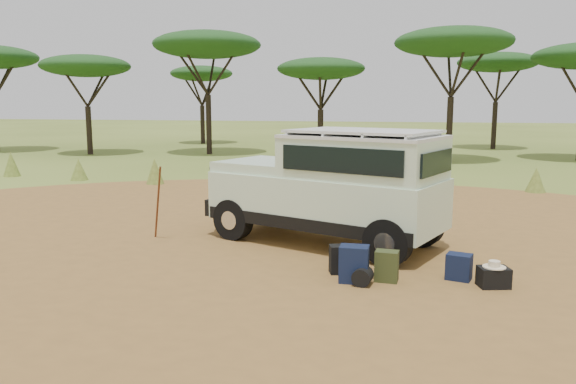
% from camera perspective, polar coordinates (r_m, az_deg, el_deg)
% --- Properties ---
extents(ground, '(140.00, 140.00, 0.00)m').
position_cam_1_polar(ground, '(9.49, -1.89, -7.38)').
color(ground, '#576523').
rests_on(ground, ground).
extents(dirt_clearing, '(23.00, 23.00, 0.01)m').
position_cam_1_polar(dirt_clearing, '(9.49, -1.89, -7.35)').
color(dirt_clearing, olive).
rests_on(dirt_clearing, ground).
extents(grass_fringe, '(36.60, 1.60, 0.90)m').
position_cam_1_polar(grass_fringe, '(17.77, 5.27, 1.68)').
color(grass_fringe, '#576523').
rests_on(grass_fringe, ground).
extents(acacia_treeline, '(46.70, 13.20, 6.26)m').
position_cam_1_polar(acacia_treeline, '(28.76, 9.47, 13.35)').
color(acacia_treeline, black).
rests_on(acacia_treeline, ground).
extents(safari_vehicle, '(4.82, 3.31, 2.20)m').
position_cam_1_polar(safari_vehicle, '(10.65, 4.53, 0.28)').
color(safari_vehicle, silver).
rests_on(safari_vehicle, ground).
extents(walking_staff, '(0.43, 0.51, 1.50)m').
position_cam_1_polar(walking_staff, '(11.23, -13.09, -1.10)').
color(walking_staff, brown).
rests_on(walking_staff, ground).
extents(backpack_black, '(0.39, 0.34, 0.46)m').
position_cam_1_polar(backpack_black, '(8.99, 5.34, -6.84)').
color(backpack_black, black).
rests_on(backpack_black, ground).
extents(backpack_navy, '(0.44, 0.31, 0.57)m').
position_cam_1_polar(backpack_navy, '(8.57, 6.72, -7.30)').
color(backpack_navy, '#111D35').
rests_on(backpack_navy, ground).
extents(backpack_olive, '(0.36, 0.28, 0.48)m').
position_cam_1_polar(backpack_olive, '(8.69, 9.99, -7.45)').
color(backpack_olive, '#363E1C').
rests_on(backpack_olive, ground).
extents(duffel_navy, '(0.43, 0.36, 0.41)m').
position_cam_1_polar(duffel_navy, '(9.03, 16.98, -7.30)').
color(duffel_navy, '#111D35').
rests_on(duffel_navy, ground).
extents(hard_case, '(0.49, 0.40, 0.31)m').
position_cam_1_polar(hard_case, '(8.85, 20.15, -8.15)').
color(hard_case, black).
rests_on(hard_case, ground).
extents(stuff_sack, '(0.32, 0.32, 0.28)m').
position_cam_1_polar(stuff_sack, '(8.48, 7.59, -8.51)').
color(stuff_sack, black).
rests_on(stuff_sack, ground).
extents(safari_hat, '(0.33, 0.33, 0.10)m').
position_cam_1_polar(safari_hat, '(8.80, 20.22, -6.97)').
color(safari_hat, beige).
rests_on(safari_hat, hard_case).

